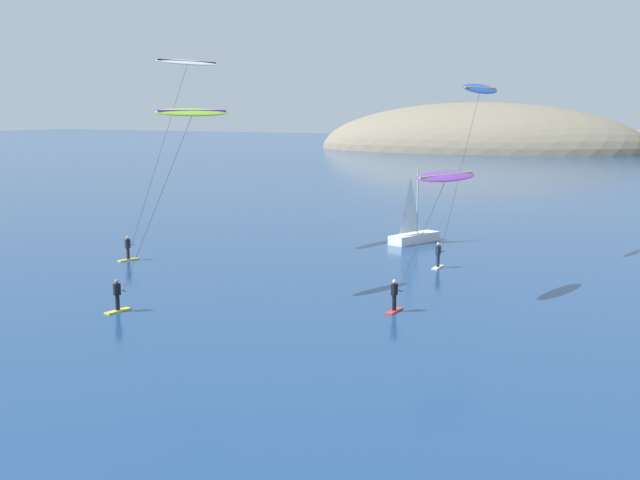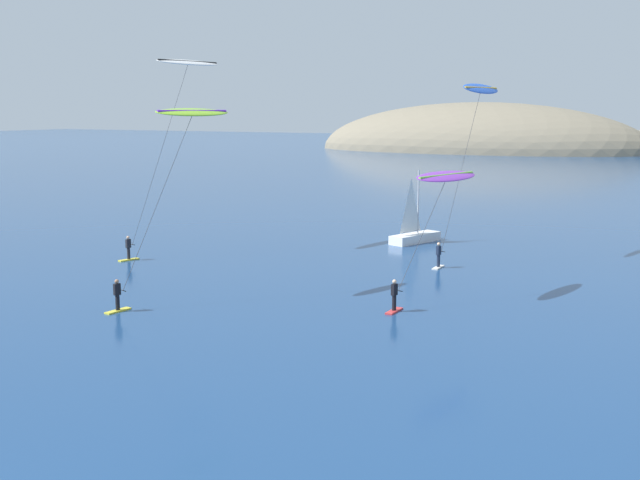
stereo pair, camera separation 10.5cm
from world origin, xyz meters
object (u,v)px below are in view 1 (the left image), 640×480
Objects in this scene: kitesurfer_white at (183,77)px; kitesurfer_lime at (185,131)px; kitesurfer_blue at (476,106)px; sailboat_near at (417,234)px; kitesurfer_purple at (443,185)px.

kitesurfer_white is 15.89m from kitesurfer_lime.
kitesurfer_blue is at bearing 61.20° from kitesurfer_lime.
kitesurfer_white is at bearing -140.35° from sailboat_near.
sailboat_near is 0.49× the size of kitesurfer_blue.
kitesurfer_blue is (19.82, 6.52, -2.11)m from kitesurfer_white.
kitesurfer_blue is at bearing 18.21° from kitesurfer_white.
kitesurfer_lime is at bearing -151.64° from kitesurfer_purple.
sailboat_near is 21.61m from kitesurfer_white.
kitesurfer_blue is 1.49× the size of kitesurfer_purple.
kitesurfer_white reaches higher than kitesurfer_lime.
kitesurfer_blue is at bearing -39.45° from sailboat_near.
kitesurfer_white is (-13.82, -11.45, 12.04)m from sailboat_near.
kitesurfer_blue is (10.33, 18.79, 1.35)m from kitesurfer_lime.
kitesurfer_white is at bearing 165.60° from kitesurfer_purple.
kitesurfer_white reaches higher than kitesurfer_blue.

